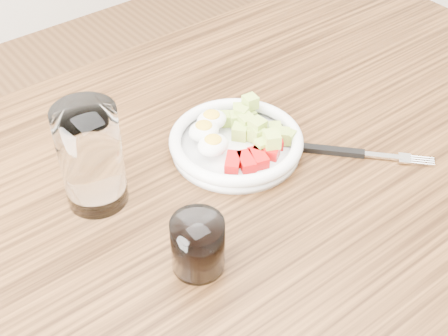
{
  "coord_description": "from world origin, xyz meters",
  "views": [
    {
      "loc": [
        -0.45,
        -0.56,
        1.44
      ],
      "look_at": [
        -0.01,
        0.01,
        0.8
      ],
      "focal_mm": 50.0,
      "sensor_mm": 36.0,
      "label": 1
    }
  ],
  "objects": [
    {
      "name": "dining_table",
      "position": [
        0.0,
        0.0,
        0.67
      ],
      "size": [
        1.5,
        0.9,
        0.77
      ],
      "color": "brown",
      "rests_on": "ground"
    },
    {
      "name": "bowl",
      "position": [
        0.05,
        0.06,
        0.79
      ],
      "size": [
        0.22,
        0.22,
        0.06
      ],
      "color": "white",
      "rests_on": "dining_table"
    },
    {
      "name": "fork",
      "position": [
        0.2,
        -0.07,
        0.77
      ],
      "size": [
        0.16,
        0.17,
        0.01
      ],
      "color": "black",
      "rests_on": "dining_table"
    },
    {
      "name": "water_glass",
      "position": [
        -0.18,
        0.1,
        0.85
      ],
      "size": [
        0.09,
        0.09,
        0.17
      ],
      "primitive_type": "cylinder",
      "color": "white",
      "rests_on": "dining_table"
    },
    {
      "name": "coffee_glass",
      "position": [
        -0.14,
        -0.1,
        0.81
      ],
      "size": [
        0.07,
        0.07,
        0.08
      ],
      "color": "white",
      "rests_on": "dining_table"
    }
  ]
}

